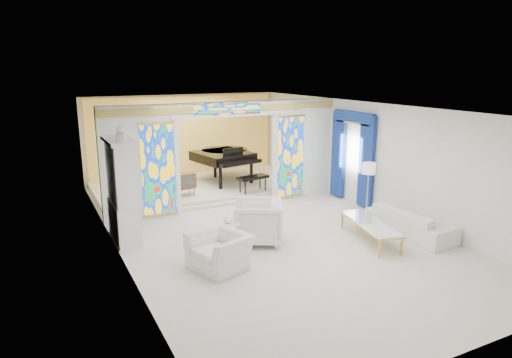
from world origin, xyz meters
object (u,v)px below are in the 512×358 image
armchair_left (219,251)px  armchair_right (258,222)px  grand_piano (225,156)px  tv_console (185,181)px  china_cabinet (122,191)px  sofa (410,222)px  coffee_table (370,224)px

armchair_left → armchair_right: bearing=106.2°
armchair_right → grand_piano: (1.39, 5.20, 0.52)m
armchair_right → grand_piano: bearing=-167.3°
armchair_left → tv_console: (0.90, 4.90, 0.25)m
armchair_left → grand_piano: size_ratio=0.34×
china_cabinet → sofa: size_ratio=1.23×
armchair_left → sofa: armchair_left is taller
armchair_right → china_cabinet: bearing=-91.9°
grand_piano → tv_console: (-1.81, -1.20, -0.39)m
sofa → grand_piano: bearing=14.9°
tv_console → armchair_right: bearing=-93.5°
armchair_left → coffee_table: 3.67m
armchair_left → tv_console: 4.99m
china_cabinet → grand_piano: 5.50m
coffee_table → tv_console: tv_console is taller
china_cabinet → sofa: 6.81m
tv_console → armchair_left: bearing=-109.8°
sofa → grand_piano: (-2.08, 6.42, 0.69)m
china_cabinet → armchair_left: size_ratio=2.44×
grand_piano → tv_console: bearing=-157.2°
armchair_right → sofa: armchair_right is taller
tv_console → coffee_table: bearing=-70.9°
armchair_right → sofa: bearing=98.3°
china_cabinet → grand_piano: bearing=41.9°
china_cabinet → tv_console: bearing=47.4°
sofa → coffee_table: size_ratio=1.05×
sofa → tv_console: size_ratio=3.30×
china_cabinet → tv_console: size_ratio=4.06×
china_cabinet → armchair_left: 2.90m
armchair_right → grand_piano: 5.41m
armchair_left → sofa: bearing=68.0°
coffee_table → grand_piano: size_ratio=0.64×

